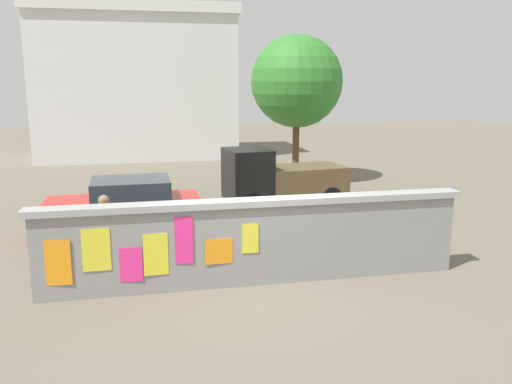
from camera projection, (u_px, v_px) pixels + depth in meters
The scene contains 9 objects.
ground at pixel (206, 196), 17.84m from camera, with size 60.00×60.00×0.00m, color #6B6051.
poster_wall at pixel (256, 240), 10.01m from camera, with size 8.18×0.42×1.64m.
auto_rickshaw_truck at pixel (279, 179), 15.97m from camera, with size 3.76×1.93×1.85m.
car_parked at pixel (126, 206), 13.32m from camera, with size 3.84×1.78×1.40m.
motorcycle at pixel (259, 223), 12.75m from camera, with size 1.90×0.56×0.87m.
bicycle_near at pixel (365, 230), 12.46m from camera, with size 1.66×0.60×0.95m.
person_walking at pixel (105, 227), 10.44m from camera, with size 0.48×0.48×1.62m.
tree_roadside at pixel (297, 82), 19.68m from camera, with size 3.41×3.41×5.48m.
building_background at pixel (137, 83), 26.81m from camera, with size 9.83×5.39×7.36m.
Camera 1 is at (-2.02, -9.40, 3.78)m, focal length 37.38 mm.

